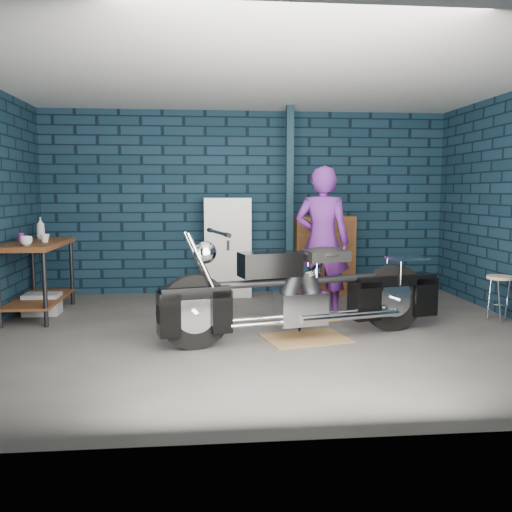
{
  "coord_description": "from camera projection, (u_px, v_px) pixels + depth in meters",
  "views": [
    {
      "loc": [
        -0.65,
        -5.62,
        1.52
      ],
      "look_at": [
        -0.08,
        0.3,
        0.81
      ],
      "focal_mm": 38.0,
      "sensor_mm": 36.0,
      "label": 1
    }
  ],
  "objects": [
    {
      "name": "ground",
      "position": [
        266.0,
        334.0,
        5.8
      ],
      "size": [
        6.0,
        6.0,
        0.0
      ],
      "primitive_type": "plane",
      "color": "#52504D",
      "rests_on": "ground"
    },
    {
      "name": "room_walls",
      "position": [
        261.0,
        157.0,
        6.12
      ],
      "size": [
        6.02,
        5.01,
        2.71
      ],
      "color": "#0F2433",
      "rests_on": "ground"
    },
    {
      "name": "support_post",
      "position": [
        289.0,
        203.0,
        7.62
      ],
      "size": [
        0.1,
        0.1,
        2.7
      ],
      "primitive_type": "cube",
      "color": "#102632",
      "rests_on": "ground"
    },
    {
      "name": "workbench",
      "position": [
        39.0,
        279.0,
        6.63
      ],
      "size": [
        0.6,
        1.4,
        0.91
      ],
      "primitive_type": "cube",
      "color": "brown",
      "rests_on": "ground"
    },
    {
      "name": "drip_mat",
      "position": [
        306.0,
        338.0,
        5.62
      ],
      "size": [
        0.95,
        0.8,
        0.01
      ],
      "primitive_type": "cube",
      "rotation": [
        0.0,
        0.0,
        0.23
      ],
      "color": "olive",
      "rests_on": "ground"
    },
    {
      "name": "motorcycle",
      "position": [
        306.0,
        284.0,
        5.56
      ],
      "size": [
        2.7,
        1.28,
        1.15
      ],
      "primitive_type": null,
      "rotation": [
        0.0,
        0.0,
        0.23
      ],
      "color": "black",
      "rests_on": "ground"
    },
    {
      "name": "person",
      "position": [
        322.0,
        242.0,
        6.6
      ],
      "size": [
        0.77,
        0.63,
        1.82
      ],
      "primitive_type": "imported",
      "rotation": [
        0.0,
        0.0,
        2.82
      ],
      "color": "#541E72",
      "rests_on": "ground"
    },
    {
      "name": "storage_bin",
      "position": [
        42.0,
        304.0,
        6.71
      ],
      "size": [
        0.42,
        0.3,
        0.26
      ],
      "primitive_type": "cube",
      "color": "#989BA0",
      "rests_on": "ground"
    },
    {
      "name": "locker",
      "position": [
        227.0,
        247.0,
        7.89
      ],
      "size": [
        0.67,
        0.48,
        1.43
      ],
      "primitive_type": "cube",
      "color": "silver",
      "rests_on": "ground"
    },
    {
      "name": "tool_chest",
      "position": [
        323.0,
        255.0,
        8.04
      ],
      "size": [
        0.87,
        0.48,
        1.16
      ],
      "primitive_type": "cube",
      "color": "brown",
      "rests_on": "ground"
    },
    {
      "name": "shop_stool",
      "position": [
        499.0,
        299.0,
        6.34
      ],
      "size": [
        0.32,
        0.32,
        0.54
      ],
      "primitive_type": null,
      "rotation": [
        0.0,
        0.0,
        0.08
      ],
      "color": "beige",
      "rests_on": "ground"
    },
    {
      "name": "cup_a",
      "position": [
        26.0,
        241.0,
        6.12
      ],
      "size": [
        0.18,
        0.18,
        0.11
      ],
      "primitive_type": "imported",
      "rotation": [
        0.0,
        0.0,
        -0.36
      ],
      "color": "beige",
      "rests_on": "workbench"
    },
    {
      "name": "cup_b",
      "position": [
        45.0,
        238.0,
        6.47
      ],
      "size": [
        0.11,
        0.11,
        0.1
      ],
      "primitive_type": "imported",
      "rotation": [
        0.0,
        0.0,
        0.05
      ],
      "color": "beige",
      "rests_on": "workbench"
    },
    {
      "name": "mug_purple",
      "position": [
        21.0,
        238.0,
        6.52
      ],
      "size": [
        0.09,
        0.09,
        0.11
      ],
      "primitive_type": "cylinder",
      "rotation": [
        0.0,
        0.0,
        -0.11
      ],
      "color": "#621B6D",
      "rests_on": "workbench"
    },
    {
      "name": "bottle",
      "position": [
        41.0,
        228.0,
        7.01
      ],
      "size": [
        0.12,
        0.12,
        0.28
      ],
      "primitive_type": "imported",
      "rotation": [
        0.0,
        0.0,
        0.16
      ],
      "color": "#989BA0",
      "rests_on": "workbench"
    }
  ]
}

